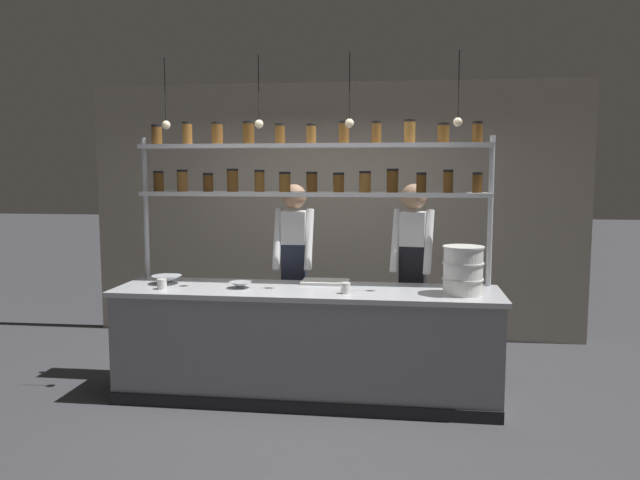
{
  "coord_description": "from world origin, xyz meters",
  "views": [
    {
      "loc": [
        0.78,
        -4.96,
        1.89
      ],
      "look_at": [
        0.09,
        0.2,
        1.3
      ],
      "focal_mm": 35.0,
      "sensor_mm": 36.0,
      "label": 1
    }
  ],
  "objects_px": {
    "chef_center": "(413,267)",
    "prep_bowl_near_left": "(241,285)",
    "container_stack": "(463,270)",
    "serving_cup_by_board": "(162,284)",
    "serving_cup_front": "(346,288)",
    "prep_bowl_center_front": "(167,280)",
    "chef_left": "(294,264)",
    "cutting_board": "(325,282)",
    "spice_shelf_unit": "(310,174)"
  },
  "relations": [
    {
      "from": "spice_shelf_unit",
      "to": "serving_cup_front",
      "type": "relative_size",
      "value": 34.93
    },
    {
      "from": "container_stack",
      "to": "prep_bowl_center_front",
      "type": "xyz_separation_m",
      "value": [
        -2.46,
        0.13,
        -0.16
      ]
    },
    {
      "from": "chef_center",
      "to": "container_stack",
      "type": "height_order",
      "value": "chef_center"
    },
    {
      "from": "chef_left",
      "to": "container_stack",
      "type": "xyz_separation_m",
      "value": [
        1.45,
        -0.67,
        0.09
      ]
    },
    {
      "from": "chef_center",
      "to": "container_stack",
      "type": "relative_size",
      "value": 4.66
    },
    {
      "from": "container_stack",
      "to": "prep_bowl_near_left",
      "type": "bearing_deg",
      "value": 179.22
    },
    {
      "from": "prep_bowl_near_left",
      "to": "prep_bowl_center_front",
      "type": "bearing_deg",
      "value": 171.03
    },
    {
      "from": "container_stack",
      "to": "serving_cup_by_board",
      "type": "xyz_separation_m",
      "value": [
        -2.41,
        -0.11,
        -0.15
      ]
    },
    {
      "from": "chef_center",
      "to": "prep_bowl_center_front",
      "type": "bearing_deg",
      "value": -157.2
    },
    {
      "from": "prep_bowl_near_left",
      "to": "container_stack",
      "type": "bearing_deg",
      "value": -0.78
    },
    {
      "from": "serving_cup_front",
      "to": "chef_center",
      "type": "bearing_deg",
      "value": 53.64
    },
    {
      "from": "prep_bowl_center_front",
      "to": "chef_center",
      "type": "bearing_deg",
      "value": 13.32
    },
    {
      "from": "cutting_board",
      "to": "serving_cup_front",
      "type": "xyz_separation_m",
      "value": [
        0.21,
        -0.42,
        0.03
      ]
    },
    {
      "from": "chef_left",
      "to": "cutting_board",
      "type": "distance_m",
      "value": 0.49
    },
    {
      "from": "container_stack",
      "to": "prep_bowl_center_front",
      "type": "height_order",
      "value": "container_stack"
    },
    {
      "from": "serving_cup_front",
      "to": "serving_cup_by_board",
      "type": "xyz_separation_m",
      "value": [
        -1.5,
        -0.01,
        -0.0
      ]
    },
    {
      "from": "chef_left",
      "to": "prep_bowl_near_left",
      "type": "height_order",
      "value": "chef_left"
    },
    {
      "from": "container_stack",
      "to": "serving_cup_front",
      "type": "xyz_separation_m",
      "value": [
        -0.91,
        -0.09,
        -0.15
      ]
    },
    {
      "from": "spice_shelf_unit",
      "to": "serving_cup_front",
      "type": "bearing_deg",
      "value": -54.09
    },
    {
      "from": "chef_left",
      "to": "prep_bowl_near_left",
      "type": "relative_size",
      "value": 9.4
    },
    {
      "from": "serving_cup_front",
      "to": "serving_cup_by_board",
      "type": "distance_m",
      "value": 1.5
    },
    {
      "from": "prep_bowl_near_left",
      "to": "serving_cup_by_board",
      "type": "bearing_deg",
      "value": -168.19
    },
    {
      "from": "serving_cup_front",
      "to": "cutting_board",
      "type": "bearing_deg",
      "value": 116.7
    },
    {
      "from": "chef_center",
      "to": "prep_bowl_near_left",
      "type": "bearing_deg",
      "value": -147.45
    },
    {
      "from": "chef_left",
      "to": "prep_bowl_near_left",
      "type": "distance_m",
      "value": 0.74
    },
    {
      "from": "chef_center",
      "to": "cutting_board",
      "type": "xyz_separation_m",
      "value": [
        -0.74,
        -0.29,
        -0.1
      ]
    },
    {
      "from": "spice_shelf_unit",
      "to": "prep_bowl_near_left",
      "type": "distance_m",
      "value": 1.11
    },
    {
      "from": "chef_center",
      "to": "cutting_board",
      "type": "distance_m",
      "value": 0.8
    },
    {
      "from": "container_stack",
      "to": "prep_bowl_center_front",
      "type": "relative_size",
      "value": 1.48
    },
    {
      "from": "spice_shelf_unit",
      "to": "chef_left",
      "type": "xyz_separation_m",
      "value": [
        -0.19,
        0.28,
        -0.83
      ]
    },
    {
      "from": "cutting_board",
      "to": "prep_bowl_center_front",
      "type": "relative_size",
      "value": 1.56
    },
    {
      "from": "container_stack",
      "to": "cutting_board",
      "type": "xyz_separation_m",
      "value": [
        -1.12,
        0.33,
        -0.18
      ]
    },
    {
      "from": "spice_shelf_unit",
      "to": "container_stack",
      "type": "height_order",
      "value": "spice_shelf_unit"
    },
    {
      "from": "cutting_board",
      "to": "prep_bowl_near_left",
      "type": "distance_m",
      "value": 0.73
    },
    {
      "from": "chef_center",
      "to": "serving_cup_front",
      "type": "bearing_deg",
      "value": -116.88
    },
    {
      "from": "cutting_board",
      "to": "serving_cup_by_board",
      "type": "xyz_separation_m",
      "value": [
        -1.29,
        -0.44,
        0.03
      ]
    },
    {
      "from": "serving_cup_front",
      "to": "prep_bowl_center_front",
      "type": "bearing_deg",
      "value": 171.77
    },
    {
      "from": "container_stack",
      "to": "spice_shelf_unit",
      "type": "bearing_deg",
      "value": 162.69
    },
    {
      "from": "spice_shelf_unit",
      "to": "prep_bowl_center_front",
      "type": "height_order",
      "value": "spice_shelf_unit"
    },
    {
      "from": "serving_cup_by_board",
      "to": "spice_shelf_unit",
      "type": "bearing_deg",
      "value": 23.45
    },
    {
      "from": "chef_center",
      "to": "prep_bowl_near_left",
      "type": "height_order",
      "value": "chef_center"
    },
    {
      "from": "container_stack",
      "to": "chef_center",
      "type": "bearing_deg",
      "value": 121.26
    },
    {
      "from": "cutting_board",
      "to": "spice_shelf_unit",
      "type": "bearing_deg",
      "value": 155.82
    },
    {
      "from": "chef_left",
      "to": "chef_center",
      "type": "distance_m",
      "value": 1.07
    },
    {
      "from": "chef_center",
      "to": "serving_cup_front",
      "type": "distance_m",
      "value": 0.89
    },
    {
      "from": "chef_left",
      "to": "prep_bowl_near_left",
      "type": "xyz_separation_m",
      "value": [
        -0.34,
        -0.65,
        -0.08
      ]
    },
    {
      "from": "chef_center",
      "to": "serving_cup_front",
      "type": "xyz_separation_m",
      "value": [
        -0.53,
        -0.72,
        -0.07
      ]
    },
    {
      "from": "spice_shelf_unit",
      "to": "serving_cup_by_board",
      "type": "distance_m",
      "value": 1.54
    },
    {
      "from": "spice_shelf_unit",
      "to": "chef_center",
      "type": "distance_m",
      "value": 1.23
    },
    {
      "from": "cutting_board",
      "to": "serving_cup_front",
      "type": "distance_m",
      "value": 0.48
    }
  ]
}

